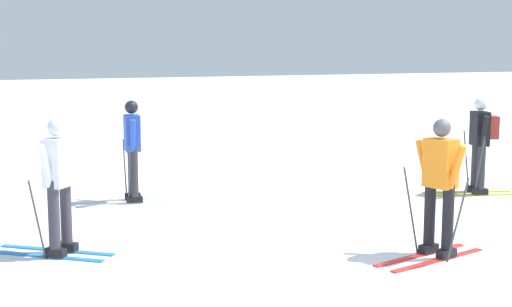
# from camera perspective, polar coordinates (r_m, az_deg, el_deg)

# --- Properties ---
(ground_plane) EXTENTS (120.00, 120.00, 0.00)m
(ground_plane) POSITION_cam_1_polar(r_m,az_deg,el_deg) (8.48, 19.56, -9.67)
(ground_plane) COLOR white
(far_snow_ridge) EXTENTS (80.00, 9.50, 1.24)m
(far_snow_ridge) POSITION_cam_1_polar(r_m,az_deg,el_deg) (26.13, -12.30, 3.78)
(far_snow_ridge) COLOR white
(far_snow_ridge) RESTS_ON ground
(skier_blue) EXTENTS (1.64, 0.99, 1.71)m
(skier_blue) POSITION_cam_1_polar(r_m,az_deg,el_deg) (12.17, -9.81, 0.42)
(skier_blue) COLOR silver
(skier_blue) RESTS_ON ground
(skier_orange) EXTENTS (1.64, 0.99, 1.71)m
(skier_orange) POSITION_cam_1_polar(r_m,az_deg,el_deg) (9.09, 14.46, -2.07)
(skier_orange) COLOR red
(skier_orange) RESTS_ON ground
(skier_white) EXTENTS (1.45, 1.33, 1.71)m
(skier_white) POSITION_cam_1_polar(r_m,az_deg,el_deg) (9.19, -15.41, -2.25)
(skier_white) COLOR #237AC6
(skier_white) RESTS_ON ground
(skier_black) EXTENTS (1.63, 0.95, 1.71)m
(skier_black) POSITION_cam_1_polar(r_m,az_deg,el_deg) (13.27, 17.36, 0.98)
(skier_black) COLOR gold
(skier_black) RESTS_ON ground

